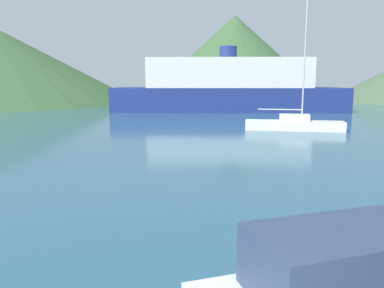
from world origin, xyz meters
name	(u,v)px	position (x,y,z in m)	size (l,w,h in m)	color
sailboat_inner	(294,124)	(10.09, 27.00, 0.54)	(7.91, 3.53, 10.52)	white
ferry_distant	(228,88)	(8.33, 48.06, 3.01)	(30.89, 12.30, 8.45)	navy
hill_east	(235,60)	(12.29, 63.82, 7.52)	(33.70, 33.70, 15.04)	#3D6038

